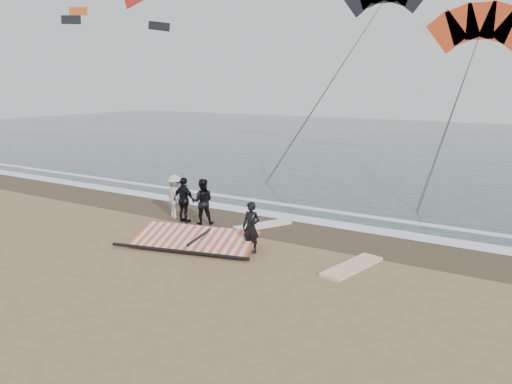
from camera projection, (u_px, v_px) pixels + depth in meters
ground at (197, 264)px, 14.55m from camera, size 120.00×120.00×0.00m
sea at (440, 145)px, 42.02m from camera, size 120.00×54.00×0.02m
wet_sand at (273, 226)px, 18.29m from camera, size 120.00×2.80×0.01m
foam_near at (291, 217)px, 19.46m from camera, size 120.00×0.90×0.01m
foam_far at (309, 208)px, 20.87m from camera, size 120.00×0.45×0.01m
man_main at (251, 227)px, 15.36m from camera, size 0.60×0.40×1.61m
board_white at (352, 266)px, 14.19m from camera, size 1.11×2.39×0.09m
board_cream at (263, 225)px, 18.28m from camera, size 1.54×2.21×0.09m
trio_cluster at (186, 199)px, 18.84m from camera, size 2.56×1.13×1.73m
sail_rig at (195, 240)px, 16.07m from camera, size 4.50×2.62×0.51m
kite_red at (480, 30)px, 28.00m from camera, size 6.43×5.98×14.03m
distant_kites at (110, 14)px, 53.47m from camera, size 14.25×6.12×3.72m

